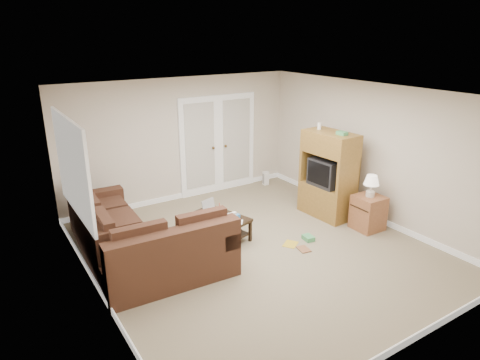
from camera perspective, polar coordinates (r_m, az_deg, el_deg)
floor at (r=7.00m, az=2.37°, el=-9.24°), size 5.50×5.50×0.00m
ceiling at (r=6.22m, az=2.69°, el=11.47°), size 5.00×5.50×0.02m
wall_left at (r=5.54m, az=-19.20°, el=-4.02°), size 0.02×5.50×2.50m
wall_right at (r=8.15m, az=17.10°, el=3.52°), size 0.02×5.50×2.50m
wall_back at (r=8.80m, az=-7.86°, el=5.33°), size 5.00×0.02×2.50m
wall_front at (r=4.71m, az=22.33°, el=-8.61°), size 5.00×0.02×2.50m
baseboards at (r=6.98m, az=2.38°, el=-8.88°), size 5.00×5.50×0.10m
french_doors at (r=9.20m, az=-2.90°, el=4.71°), size 1.80×0.05×2.13m
window_left at (r=6.38m, az=-21.41°, el=1.60°), size 0.05×1.92×1.42m
sectional_sofa at (r=6.70m, az=-13.91°, el=-7.91°), size 1.96×2.95×0.88m
coffee_table at (r=7.31m, az=-2.55°, el=-6.05°), size 0.76×1.09×0.67m
tv_armoire at (r=8.13m, az=11.67°, el=0.75°), size 0.60×1.03×1.74m
side_cabinet at (r=7.88m, az=16.76°, el=-3.83°), size 0.48×0.48×1.00m
space_heater at (r=9.81m, az=3.45°, el=0.25°), size 0.14×0.12×0.31m
floor_magazine at (r=7.21m, az=6.75°, el=-8.48°), size 0.34×0.32×0.01m
floor_greenbox at (r=7.37m, az=9.09°, el=-7.63°), size 0.17×0.21×0.08m
floor_book at (r=7.03m, az=7.87°, el=-9.25°), size 0.21×0.26×0.02m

